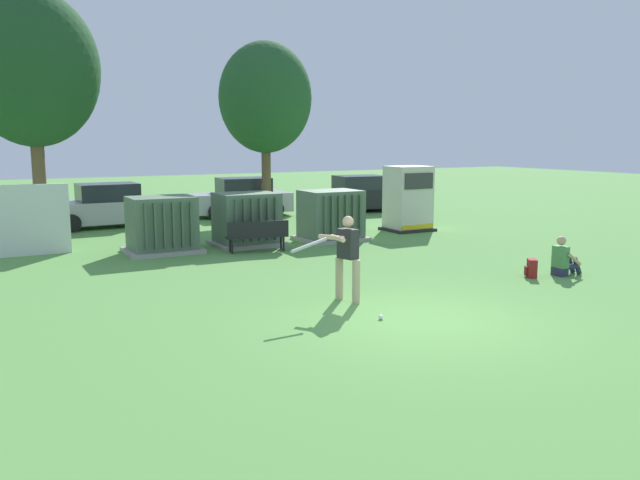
{
  "coord_description": "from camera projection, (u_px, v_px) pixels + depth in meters",
  "views": [
    {
      "loc": [
        -6.99,
        -9.06,
        3.26
      ],
      "look_at": [
        -0.18,
        3.5,
        1.0
      ],
      "focal_mm": 36.02,
      "sensor_mm": 36.0,
      "label": 1
    }
  ],
  "objects": [
    {
      "name": "batter",
      "position": [
        346.0,
        254.0,
        12.84
      ],
      "size": [
        1.61,
        0.76,
        1.74
      ],
      "color": "tan",
      "rests_on": "ground"
    },
    {
      "name": "parked_car_left_of_center",
      "position": [
        105.0,
        207.0,
        23.83
      ],
      "size": [
        4.24,
        1.99,
        1.62
      ],
      "color": "#B2B2B7",
      "rests_on": "ground"
    },
    {
      "name": "parked_car_rightmost",
      "position": [
        357.0,
        195.0,
        28.88
      ],
      "size": [
        4.37,
        2.29,
        1.62
      ],
      "color": "black",
      "rests_on": "ground"
    },
    {
      "name": "tree_left",
      "position": [
        32.0,
        69.0,
        20.17
      ],
      "size": [
        4.14,
        4.14,
        7.91
      ],
      "color": "brown",
      "rests_on": "ground"
    },
    {
      "name": "sports_ball",
      "position": [
        381.0,
        317.0,
        11.69
      ],
      "size": [
        0.09,
        0.09,
        0.09
      ],
      "primitive_type": "sphere",
      "color": "white",
      "rests_on": "ground"
    },
    {
      "name": "seated_spectator",
      "position": [
        563.0,
        260.0,
        15.42
      ],
      "size": [
        0.74,
        0.56,
        0.96
      ],
      "color": "#282D4C",
      "rests_on": "ground"
    },
    {
      "name": "tree_center_left",
      "position": [
        265.0,
        98.0,
        25.6
      ],
      "size": [
        3.71,
        3.71,
        7.09
      ],
      "color": "brown",
      "rests_on": "ground"
    },
    {
      "name": "ground_plane",
      "position": [
        420.0,
        320.0,
        11.67
      ],
      "size": [
        96.0,
        96.0,
        0.0
      ],
      "primitive_type": "plane",
      "color": "#5B9947"
    },
    {
      "name": "backpack",
      "position": [
        531.0,
        269.0,
        15.21
      ],
      "size": [
        0.37,
        0.38,
        0.44
      ],
      "color": "maroon",
      "rests_on": "ground"
    },
    {
      "name": "transformer_west",
      "position": [
        162.0,
        225.0,
        18.47
      ],
      "size": [
        2.1,
        1.7,
        1.62
      ],
      "color": "#9E9B93",
      "rests_on": "ground"
    },
    {
      "name": "park_bench",
      "position": [
        258.0,
        234.0,
        18.54
      ],
      "size": [
        1.84,
        0.68,
        0.92
      ],
      "color": "black",
      "rests_on": "ground"
    },
    {
      "name": "generator_enclosure",
      "position": [
        408.0,
        199.0,
        22.86
      ],
      "size": [
        1.6,
        1.4,
        2.3
      ],
      "color": "#262626",
      "rests_on": "ground"
    },
    {
      "name": "transformer_mid_west",
      "position": [
        247.0,
        220.0,
        19.72
      ],
      "size": [
        2.1,
        1.7,
        1.62
      ],
      "color": "#9E9B93",
      "rests_on": "ground"
    },
    {
      "name": "transformer_mid_east",
      "position": [
        331.0,
        216.0,
        20.7
      ],
      "size": [
        2.1,
        1.7,
        1.62
      ],
      "color": "#9E9B93",
      "rests_on": "ground"
    },
    {
      "name": "parked_car_right_of_center",
      "position": [
        241.0,
        198.0,
        27.26
      ],
      "size": [
        4.32,
        2.18,
        1.62
      ],
      "color": "#B2B2B7",
      "rests_on": "ground"
    }
  ]
}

